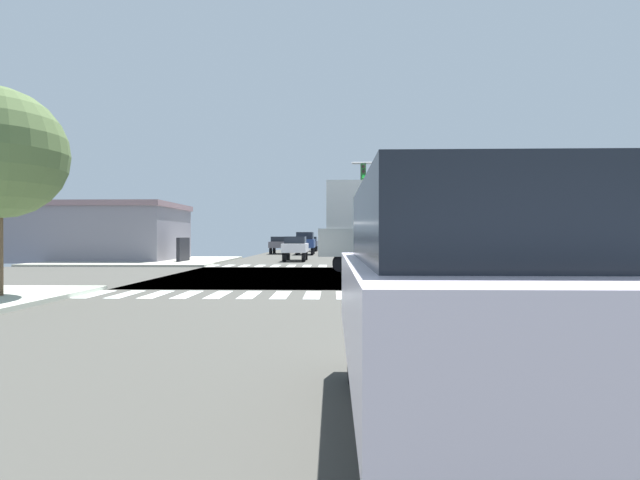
# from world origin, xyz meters

# --- Properties ---
(ground) EXTENTS (90.00, 90.00, 0.05)m
(ground) POSITION_xyz_m (0.00, 0.00, -0.03)
(ground) COLOR #41413B
(sidewalk_corner_ne) EXTENTS (12.00, 12.00, 0.14)m
(sidewalk_corner_ne) POSITION_xyz_m (13.00, 12.00, 0.07)
(sidewalk_corner_ne) COLOR #B2ADA3
(sidewalk_corner_ne) RESTS_ON ground
(sidewalk_corner_nw) EXTENTS (12.00, 12.00, 0.14)m
(sidewalk_corner_nw) POSITION_xyz_m (-13.00, 12.00, 0.07)
(sidewalk_corner_nw) COLOR #B0B09E
(sidewalk_corner_nw) RESTS_ON ground
(crosswalk_near) EXTENTS (13.50, 2.00, 0.01)m
(crosswalk_near) POSITION_xyz_m (-0.25, -7.30, 0.00)
(crosswalk_near) COLOR white
(crosswalk_near) RESTS_ON ground
(crosswalk_far) EXTENTS (13.50, 2.00, 0.01)m
(crosswalk_far) POSITION_xyz_m (-0.25, 7.30, 0.00)
(crosswalk_far) COLOR white
(crosswalk_far) RESTS_ON ground
(traffic_signal_mast) EXTENTS (6.03, 0.55, 6.86)m
(traffic_signal_mast) POSITION_xyz_m (5.75, 6.94, 5.04)
(traffic_signal_mast) COLOR gray
(traffic_signal_mast) RESTS_ON ground
(street_lamp) EXTENTS (1.78, 0.32, 7.87)m
(street_lamp) POSITION_xyz_m (7.49, 14.55, 4.72)
(street_lamp) COLOR gray
(street_lamp) RESTS_ON ground
(bank_building) EXTENTS (16.91, 7.85, 4.42)m
(bank_building) POSITION_xyz_m (-18.74, 13.07, 2.22)
(bank_building) COLOR gray
(bank_building) RESTS_ON ground
(suv_nearside_1) EXTENTS (1.96, 4.60, 2.34)m
(suv_nearside_1) POSITION_xyz_m (-2.00, 26.27, 1.39)
(suv_nearside_1) COLOR black
(suv_nearside_1) RESTS_ON ground
(sedan_farside_1) EXTENTS (4.30, 1.80, 1.88)m
(sedan_farside_1) POSITION_xyz_m (12.92, -3.50, 1.12)
(sedan_farside_1) COLOR black
(sedan_farside_1) RESTS_ON ground
(sedan_crossing_2) EXTENTS (1.80, 4.30, 1.88)m
(sedan_crossing_2) POSITION_xyz_m (-5.00, 28.27, 1.12)
(sedan_crossing_2) COLOR black
(sedan_crossing_2) RESTS_ON ground
(box_truck_queued_1) EXTENTS (7.20, 2.40, 4.85)m
(box_truck_queued_1) POSITION_xyz_m (3.49, 3.50, 2.56)
(box_truck_queued_1) COLOR black
(box_truck_queued_1) RESTS_ON ground
(sedan_leading_3) EXTENTS (1.80, 4.30, 1.88)m
(sedan_leading_3) POSITION_xyz_m (-2.00, 37.75, 1.12)
(sedan_leading_3) COLOR black
(sedan_leading_3) RESTS_ON ground
(sedan_trailing_4) EXTENTS (1.80, 4.30, 1.88)m
(sedan_trailing_4) POSITION_xyz_m (-2.00, 13.64, 1.12)
(sedan_trailing_4) COLOR black
(sedan_trailing_4) RESTS_ON ground
(suv_middle_2) EXTENTS (1.96, 4.60, 2.34)m
(suv_middle_2) POSITION_xyz_m (2.00, -17.60, 1.39)
(suv_middle_2) COLOR black
(suv_middle_2) RESTS_ON ground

